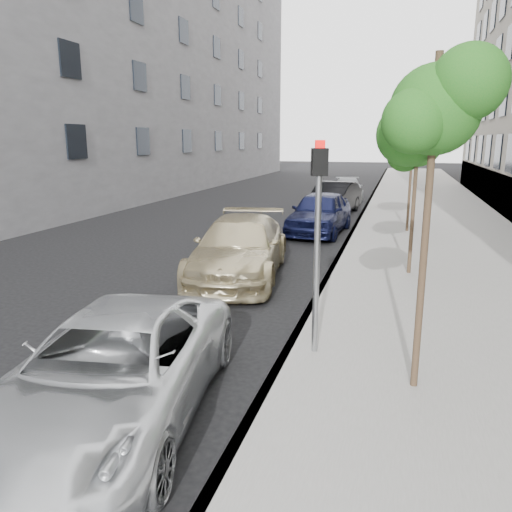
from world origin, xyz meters
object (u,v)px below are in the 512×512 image
at_px(tree_far, 414,137).
at_px(sedan_black, 334,198).
at_px(sedan_rear, 348,189).
at_px(minivan, 113,370).
at_px(signal_pole, 318,225).
at_px(tree_near, 437,110).
at_px(tree_mid, 419,142).
at_px(suv, 240,248).
at_px(sedan_blue, 320,213).

height_order(tree_far, sedan_black, tree_far).
bearing_deg(sedan_rear, minivan, -97.72).
height_order(tree_far, signal_pole, tree_far).
distance_m(tree_far, minivan, 15.53).
distance_m(tree_near, sedan_black, 18.27).
bearing_deg(tree_mid, suv, -165.39).
bearing_deg(sedan_black, suv, -84.60).
bearing_deg(tree_mid, sedan_black, 107.33).
distance_m(tree_far, sedan_rear, 12.27).
distance_m(tree_near, sedan_blue, 13.11).
bearing_deg(suv, tree_near, -58.61).
distance_m(signal_pole, minivan, 3.72).
distance_m(tree_near, tree_mid, 6.51).
distance_m(tree_mid, tree_far, 6.50).
bearing_deg(sedan_rear, sedan_blue, -96.29).
bearing_deg(tree_far, sedan_rear, 107.05).
xyz_separation_m(tree_mid, sedan_black, (-3.48, 11.16, -2.75)).
distance_m(signal_pole, sedan_rear, 23.70).
bearing_deg(sedan_black, tree_near, -69.26).
relative_size(tree_mid, sedan_blue, 0.87).
height_order(tree_mid, sedan_blue, tree_mid).
bearing_deg(sedan_rear, tree_near, -88.91).
bearing_deg(sedan_blue, sedan_rear, 94.43).
height_order(tree_far, minivan, tree_far).
height_order(tree_near, tree_mid, tree_near).
bearing_deg(signal_pole, sedan_rear, 73.55).
distance_m(tree_near, minivan, 5.29).
bearing_deg(tree_near, suv, 129.28).
height_order(signal_pole, sedan_rear, signal_pole).
relative_size(tree_mid, sedan_rear, 0.95).
bearing_deg(minivan, suv, 86.52).
height_order(tree_far, suv, tree_far).
distance_m(tree_far, suv, 9.27).
bearing_deg(tree_mid, sedan_blue, 119.89).
xyz_separation_m(sedan_blue, sedan_black, (-0.16, 5.37, -0.04)).
relative_size(tree_near, sedan_rear, 1.04).
bearing_deg(sedan_blue, sedan_black, 95.33).
bearing_deg(sedan_black, sedan_blue, -78.76).
relative_size(tree_near, sedan_blue, 0.95).
bearing_deg(minivan, tree_mid, 57.15).
bearing_deg(sedan_blue, minivan, -88.22).
height_order(sedan_blue, sedan_black, sedan_blue).
relative_size(tree_mid, minivan, 0.83).
relative_size(tree_far, sedan_black, 0.93).
xyz_separation_m(signal_pole, suv, (-2.78, 4.56, -1.49)).
xyz_separation_m(minivan, suv, (-0.59, 7.12, 0.09)).
relative_size(signal_pole, sedan_black, 0.73).
bearing_deg(tree_mid, tree_far, 90.00).
distance_m(tree_mid, suv, 5.29).
height_order(tree_near, sedan_black, tree_near).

